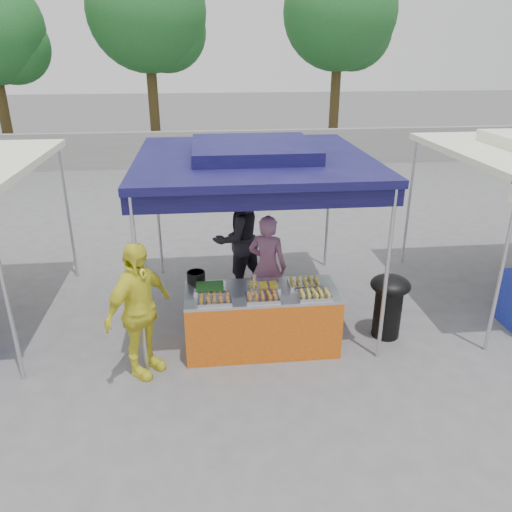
{
  "coord_description": "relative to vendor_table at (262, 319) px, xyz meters",
  "views": [
    {
      "loc": [
        -0.69,
        -5.86,
        3.79
      ],
      "look_at": [
        0.0,
        0.6,
        1.05
      ],
      "focal_mm": 35.0,
      "sensor_mm": 36.0,
      "label": 1
    }
  ],
  "objects": [
    {
      "name": "crate_right",
      "position": [
        0.18,
        0.68,
        -0.27
      ],
      "size": [
        0.5,
        0.35,
        0.3
      ],
      "primitive_type": "cube",
      "color": "#1422A6",
      "rests_on": "ground_plane"
    },
    {
      "name": "wok_burner",
      "position": [
        1.78,
        0.11,
        0.12
      ],
      "size": [
        0.55,
        0.55,
        0.92
      ],
      "rotation": [
        0.0,
        0.0,
        -0.09
      ],
      "color": "black",
      "rests_on": "ground_plane"
    },
    {
      "name": "helper_man",
      "position": [
        -0.2,
        1.78,
        0.49
      ],
      "size": [
        1.13,
        1.09,
        1.84
      ],
      "primitive_type": "imported",
      "rotation": [
        0.0,
        0.0,
        3.77
      ],
      "color": "black",
      "rests_on": "ground_plane"
    },
    {
      "name": "vendor_table",
      "position": [
        0.0,
        0.0,
        0.0
      ],
      "size": [
        2.0,
        0.8,
        0.85
      ],
      "color": "#C65411",
      "rests_on": "ground_plane"
    },
    {
      "name": "food_tray_fr",
      "position": [
        0.64,
        -0.24,
        0.46
      ],
      "size": [
        0.42,
        0.3,
        0.07
      ],
      "color": "silver",
      "rests_on": "vendor_table"
    },
    {
      "name": "main_canopy",
      "position": [
        0.0,
        1.07,
        1.94
      ],
      "size": [
        3.2,
        3.2,
        2.57
      ],
      "color": "silver",
      "rests_on": "ground_plane"
    },
    {
      "name": "food_tray_fm",
      "position": [
        -0.02,
        -0.24,
        0.46
      ],
      "size": [
        0.42,
        0.3,
        0.07
      ],
      "color": "silver",
      "rests_on": "vendor_table"
    },
    {
      "name": "ground_plane",
      "position": [
        0.0,
        0.1,
        -0.43
      ],
      "size": [
        80.0,
        80.0,
        0.0
      ],
      "primitive_type": "plane",
      "color": "#5C5C5E"
    },
    {
      "name": "skewer_cup",
      "position": [
        -0.11,
        -0.09,
        0.47
      ],
      "size": [
        0.08,
        0.08,
        0.1
      ],
      "primitive_type": "cylinder",
      "color": "silver",
      "rests_on": "vendor_table"
    },
    {
      "name": "crate_stacked",
      "position": [
        0.18,
        0.68,
        0.02
      ],
      "size": [
        0.47,
        0.33,
        0.28
      ],
      "primitive_type": "cube",
      "color": "#1422A6",
      "rests_on": "crate_right"
    },
    {
      "name": "crate_left",
      "position": [
        -0.39,
        0.79,
        -0.27
      ],
      "size": [
        0.51,
        0.36,
        0.31
      ],
      "primitive_type": "cube",
      "color": "#1422A6",
      "rests_on": "ground_plane"
    },
    {
      "name": "food_tray_fl",
      "position": [
        -0.62,
        -0.24,
        0.46
      ],
      "size": [
        0.42,
        0.3,
        0.07
      ],
      "color": "silver",
      "rests_on": "vendor_table"
    },
    {
      "name": "back_wall",
      "position": [
        0.0,
        11.1,
        0.17
      ],
      "size": [
        40.0,
        0.25,
        1.2
      ],
      "primitive_type": "cube",
      "color": "gray",
      "rests_on": "ground_plane"
    },
    {
      "name": "cooking_pot",
      "position": [
        -0.85,
        0.37,
        0.5
      ],
      "size": [
        0.24,
        0.24,
        0.14
      ],
      "primitive_type": "cylinder",
      "color": "black",
      "rests_on": "vendor_table"
    },
    {
      "name": "customer_person",
      "position": [
        -1.53,
        -0.4,
        0.45
      ],
      "size": [
        0.97,
        1.06,
        1.74
      ],
      "primitive_type": "imported",
      "rotation": [
        0.0,
        0.0,
        0.9
      ],
      "color": "yellow",
      "rests_on": "ground_plane"
    },
    {
      "name": "food_tray_br",
      "position": [
        0.58,
        0.1,
        0.46
      ],
      "size": [
        0.42,
        0.3,
        0.07
      ],
      "color": "silver",
      "rests_on": "vendor_table"
    },
    {
      "name": "food_tray_bl",
      "position": [
        -0.67,
        0.1,
        0.46
      ],
      "size": [
        0.42,
        0.3,
        0.07
      ],
      "color": "silver",
      "rests_on": "vendor_table"
    },
    {
      "name": "tree_1",
      "position": [
        -2.22,
        13.21,
        4.29
      ],
      "size": [
        4.01,
        4.01,
        6.89
      ],
      "color": "#423419",
      "rests_on": "ground_plane"
    },
    {
      "name": "food_tray_bm",
      "position": [
        0.03,
        0.07,
        0.46
      ],
      "size": [
        0.42,
        0.3,
        0.07
      ],
      "color": "silver",
      "rests_on": "vendor_table"
    },
    {
      "name": "tree_2",
      "position": [
        4.49,
        13.41,
        4.31
      ],
      "size": [
        4.03,
        4.03,
        6.92
      ],
      "color": "#423419",
      "rests_on": "ground_plane"
    },
    {
      "name": "vendor_woman",
      "position": [
        0.19,
        0.91,
        0.36
      ],
      "size": [
        0.68,
        0.58,
        1.58
      ],
      "primitive_type": "imported",
      "rotation": [
        0.0,
        0.0,
        2.73
      ],
      "color": "#8C5979",
      "rests_on": "ground_plane"
    }
  ]
}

